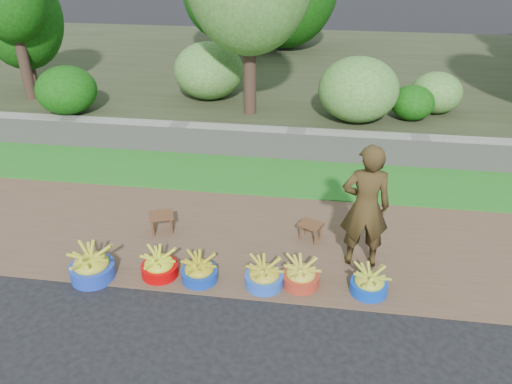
# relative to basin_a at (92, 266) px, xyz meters

# --- Properties ---
(ground_plane) EXTENTS (120.00, 120.00, 0.00)m
(ground_plane) POSITION_rel_basin_a_xyz_m (2.25, -0.14, -0.18)
(ground_plane) COLOR black
(ground_plane) RESTS_ON ground
(dirt_shoulder) EXTENTS (80.00, 2.50, 0.02)m
(dirt_shoulder) POSITION_rel_basin_a_xyz_m (2.25, 1.11, -0.17)
(dirt_shoulder) COLOR brown
(dirt_shoulder) RESTS_ON ground
(grass_verge) EXTENTS (80.00, 1.50, 0.04)m
(grass_verge) POSITION_rel_basin_a_xyz_m (2.25, 3.11, -0.16)
(grass_verge) COLOR #24741F
(grass_verge) RESTS_ON ground
(retaining_wall) EXTENTS (80.00, 0.35, 0.55)m
(retaining_wall) POSITION_rel_basin_a_xyz_m (2.25, 3.96, 0.09)
(retaining_wall) COLOR gray
(retaining_wall) RESTS_ON ground
(earth_bank) EXTENTS (80.00, 10.00, 0.50)m
(earth_bank) POSITION_rel_basin_a_xyz_m (2.25, 8.86, 0.07)
(earth_bank) COLOR #323921
(earth_bank) RESTS_ON ground
(basin_a) EXTENTS (0.55, 0.55, 0.41)m
(basin_a) POSITION_rel_basin_a_xyz_m (0.00, 0.00, 0.00)
(basin_a) COLOR #1C3BB9
(basin_a) RESTS_ON ground
(basin_b) EXTENTS (0.47, 0.47, 0.35)m
(basin_b) POSITION_rel_basin_a_xyz_m (0.82, 0.16, -0.03)
(basin_b) COLOR #C10204
(basin_b) RESTS_ON ground
(basin_c) EXTENTS (0.45, 0.45, 0.34)m
(basin_c) POSITION_rel_basin_a_xyz_m (1.34, 0.14, -0.03)
(basin_c) COLOR #1038AE
(basin_c) RESTS_ON ground
(basin_d) EXTENTS (0.47, 0.47, 0.35)m
(basin_d) POSITION_rel_basin_a_xyz_m (2.15, 0.14, -0.03)
(basin_d) COLOR blue
(basin_d) RESTS_ON ground
(basin_e) EXTENTS (0.46, 0.46, 0.34)m
(basin_e) POSITION_rel_basin_a_xyz_m (2.59, 0.23, -0.03)
(basin_e) COLOR #A22F1E
(basin_e) RESTS_ON ground
(basin_f) EXTENTS (0.45, 0.45, 0.33)m
(basin_f) POSITION_rel_basin_a_xyz_m (3.41, 0.20, -0.03)
(basin_f) COLOR #0A3EC7
(basin_f) RESTS_ON ground
(stool_left) EXTENTS (0.40, 0.36, 0.30)m
(stool_left) POSITION_rel_basin_a_xyz_m (0.55, 1.11, 0.07)
(stool_left) COLOR #54331D
(stool_left) RESTS_ON dirt_shoulder
(stool_right) EXTENTS (0.37, 0.33, 0.27)m
(stool_right) POSITION_rel_basin_a_xyz_m (2.66, 1.22, 0.05)
(stool_right) COLOR #54331D
(stool_right) RESTS_ON dirt_shoulder
(vendor_woman) EXTENTS (0.63, 0.43, 1.67)m
(vendor_woman) POSITION_rel_basin_a_xyz_m (3.32, 0.79, 0.67)
(vendor_woman) COLOR black
(vendor_woman) RESTS_ON dirt_shoulder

